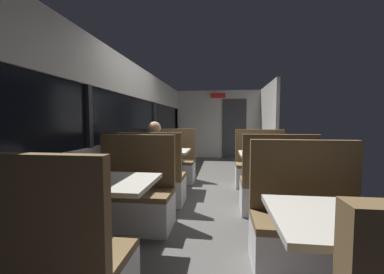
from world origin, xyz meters
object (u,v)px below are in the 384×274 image
at_px(bench_rear_aisle_facing_end, 276,190).
at_px(bench_mid_window_facing_entry, 172,165).
at_px(dining_table_mid_window, 164,156).
at_px(dining_table_rear_aisle, 267,159).
at_px(bench_front_aisle_facing_entry, 308,231).
at_px(dining_table_near_window, 104,191).
at_px(dining_table_front_aisle, 354,234).
at_px(bench_rear_aisle_facing_entry, 260,169).
at_px(coffee_cup_secondary, 367,213).
at_px(bench_mid_window_facing_end, 153,182).
at_px(coffee_cup_primary, 154,147).
at_px(bench_near_window_facing_entry, 133,200).
at_px(seated_passenger, 154,168).
at_px(bench_near_window_facing_end, 50,273).

bearing_deg(bench_rear_aisle_facing_end, bench_mid_window_facing_entry, 138.23).
bearing_deg(dining_table_mid_window, dining_table_rear_aisle, -6.38).
relative_size(dining_table_mid_window, bench_front_aisle_facing_entry, 0.82).
relative_size(dining_table_near_window, bench_mid_window_facing_entry, 0.82).
bearing_deg(dining_table_front_aisle, dining_table_near_window, 161.47).
distance_m(bench_rear_aisle_facing_entry, coffee_cup_secondary, 3.42).
distance_m(bench_mid_window_facing_end, dining_table_front_aisle, 2.80).
xyz_separation_m(bench_mid_window_facing_entry, coffee_cup_primary, (-0.22, -0.57, 0.46)).
height_order(dining_table_near_window, bench_near_window_facing_entry, bench_near_window_facing_entry).
height_order(bench_mid_window_facing_entry, dining_table_front_aisle, bench_mid_window_facing_entry).
xyz_separation_m(dining_table_mid_window, bench_mid_window_facing_entry, (0.00, 0.70, -0.31)).
bearing_deg(bench_mid_window_facing_entry, bench_rear_aisle_facing_entry, -6.38).
bearing_deg(seated_passenger, bench_front_aisle_facing_entry, -39.91).
relative_size(bench_near_window_facing_entry, dining_table_mid_window, 1.22).
relative_size(dining_table_front_aisle, seated_passenger, 0.71).
distance_m(coffee_cup_primary, coffee_cup_secondary, 3.64).
relative_size(dining_table_mid_window, bench_rear_aisle_facing_end, 0.82).
bearing_deg(dining_table_mid_window, bench_rear_aisle_facing_entry, 15.59).
relative_size(dining_table_near_window, dining_table_mid_window, 1.00).
relative_size(bench_near_window_facing_end, bench_rear_aisle_facing_entry, 1.00).
distance_m(bench_rear_aisle_facing_end, coffee_cup_secondary, 2.04).
relative_size(dining_table_mid_window, dining_table_rear_aisle, 1.00).
bearing_deg(coffee_cup_secondary, dining_table_near_window, 159.86).
height_order(bench_rear_aisle_facing_end, seated_passenger, seated_passenger).
relative_size(seated_passenger, coffee_cup_secondary, 14.00).
bearing_deg(bench_front_aisle_facing_entry, coffee_cup_secondary, -88.00).
distance_m(bench_near_window_facing_end, dining_table_rear_aisle, 3.27).
height_order(bench_mid_window_facing_end, seated_passenger, seated_passenger).
bearing_deg(dining_table_rear_aisle, bench_mid_window_facing_entry, 153.32).
xyz_separation_m(bench_near_window_facing_entry, bench_rear_aisle_facing_entry, (1.79, 2.02, 0.00)).
height_order(bench_front_aisle_facing_entry, bench_rear_aisle_facing_end, same).
xyz_separation_m(bench_near_window_facing_end, dining_table_mid_window, (0.00, 2.92, 0.31)).
bearing_deg(dining_table_front_aisle, dining_table_mid_window, 122.37).
relative_size(dining_table_mid_window, coffee_cup_primary, 10.00).
bearing_deg(bench_front_aisle_facing_entry, coffee_cup_primary, 131.66).
distance_m(seated_passenger, coffee_cup_primary, 0.83).
distance_m(dining_table_mid_window, dining_table_rear_aisle, 1.80).
relative_size(bench_near_window_facing_end, bench_front_aisle_facing_entry, 1.00).
bearing_deg(bench_mid_window_facing_end, seated_passenger, 90.00).
height_order(bench_near_window_facing_end, coffee_cup_secondary, bench_near_window_facing_end).
height_order(dining_table_rear_aisle, coffee_cup_primary, coffee_cup_primary).
distance_m(dining_table_near_window, bench_near_window_facing_entry, 0.77).
xyz_separation_m(bench_near_window_facing_entry, bench_mid_window_facing_end, (0.00, 0.82, 0.00)).
height_order(dining_table_near_window, bench_mid_window_facing_entry, bench_mid_window_facing_entry).
bearing_deg(dining_table_near_window, bench_mid_window_facing_entry, 90.00).
relative_size(bench_near_window_facing_entry, coffee_cup_secondary, 12.22).
height_order(bench_near_window_facing_entry, seated_passenger, seated_passenger).
bearing_deg(bench_mid_window_facing_entry, coffee_cup_primary, -110.77).
height_order(dining_table_mid_window, bench_rear_aisle_facing_entry, bench_rear_aisle_facing_entry).
height_order(bench_near_window_facing_entry, bench_front_aisle_facing_entry, same).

